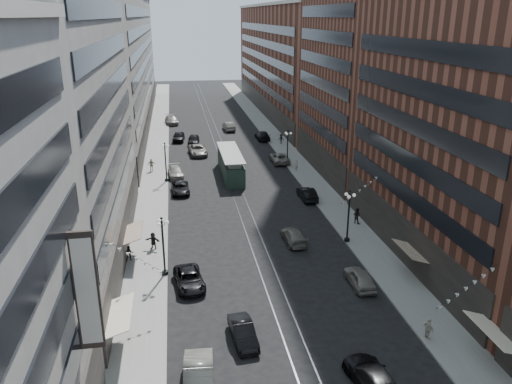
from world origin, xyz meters
TOP-DOWN VIEW (x-y plane):
  - ground at (0.00, 60.00)m, footprint 220.00×220.00m
  - sidewalk_west at (-11.00, 70.00)m, footprint 4.00×180.00m
  - sidewalk_east at (11.00, 70.00)m, footprint 4.00×180.00m
  - rail_west at (-0.70, 70.00)m, footprint 0.12×180.00m
  - rail_east at (0.70, 70.00)m, footprint 0.12×180.00m
  - building_west_mid at (-17.00, 33.00)m, footprint 8.00×36.00m
  - building_west_far at (-17.00, 96.00)m, footprint 8.00×90.00m
  - building_east_mid at (17.00, 28.00)m, footprint 8.00×30.00m
  - building_east_tower at (17.00, 56.00)m, footprint 8.00×26.00m
  - building_east_far at (17.00, 105.00)m, footprint 8.00×72.00m
  - lamppost_sw_far at (-9.20, 28.00)m, footprint 1.03×1.14m
  - lamppost_sw_mid at (-9.20, 55.00)m, footprint 1.03×1.14m
  - lamppost_se_far at (9.20, 32.00)m, footprint 1.03×1.14m
  - lamppost_se_mid at (9.20, 60.00)m, footprint 1.03×1.14m
  - streetcar at (0.00, 56.59)m, footprint 2.82×12.76m
  - car_1 at (-7.01, 12.83)m, footprint 2.14×5.35m
  - car_2 at (-7.11, 25.76)m, footprint 2.89×5.23m
  - car_4 at (7.40, 23.47)m, footprint 1.79×4.39m
  - car_5 at (-3.59, 17.44)m, footprint 1.88×4.41m
  - car_6 at (3.73, 11.22)m, footprint 2.81×5.73m
  - pedestrian_2 at (-12.50, 31.12)m, footprint 0.81×0.56m
  - pedestrian_4 at (9.50, 15.36)m, footprint 0.68×1.04m
  - car_7 at (-7.39, 50.02)m, footprint 2.39×4.95m
  - car_8 at (-7.94, 57.26)m, footprint 2.40×5.10m
  - car_9 at (-7.15, 79.07)m, footprint 2.53×5.24m
  - car_10 at (8.40, 44.95)m, footprint 1.78×4.72m
  - car_11 at (8.40, 62.00)m, footprint 2.62×5.61m
  - car_12 at (8.40, 77.63)m, footprint 2.34×5.57m
  - car_13 at (-4.50, 76.44)m, footprint 2.42×5.07m
  - car_14 at (3.08, 86.60)m, footprint 2.29×5.39m
  - pedestrian_5 at (-10.38, 33.47)m, footprint 1.62×1.07m
  - pedestrian_6 at (-11.42, 60.19)m, footprint 1.18×0.69m
  - pedestrian_7 at (11.81, 36.38)m, footprint 0.95×0.97m
  - pedestrian_8 at (9.88, 57.03)m, footprint 0.64×0.49m
  - pedestrian_9 at (11.12, 73.56)m, footprint 1.23×0.90m
  - car_extra_0 at (3.80, 32.97)m, footprint 2.11×4.87m
  - car_extra_1 at (-4.13, 68.81)m, footprint 3.20×6.12m
  - car_extra_2 at (-8.40, 94.79)m, footprint 3.07×6.17m

SIDE VIEW (x-z plane):
  - ground at x=0.00m, z-range 0.00..0.00m
  - rail_west at x=-0.70m, z-range 0.00..0.02m
  - rail_east at x=0.70m, z-range 0.00..0.02m
  - sidewalk_west at x=-11.00m, z-range 0.00..0.15m
  - sidewalk_east at x=11.00m, z-range 0.00..0.15m
  - car_7 at x=-7.39m, z-range 0.00..1.36m
  - car_2 at x=-7.11m, z-range 0.00..1.39m
  - car_extra_0 at x=3.80m, z-range 0.00..1.40m
  - car_5 at x=-3.59m, z-range 0.00..1.41m
  - car_8 at x=-7.94m, z-range 0.00..1.44m
  - car_4 at x=7.40m, z-range 0.00..1.49m
  - car_10 at x=8.40m, z-range 0.00..1.54m
  - car_11 at x=8.40m, z-range 0.00..1.55m
  - car_6 at x=3.73m, z-range 0.00..1.60m
  - car_12 at x=8.40m, z-range 0.00..1.60m
  - car_extra_1 at x=-4.13m, z-range 0.00..1.64m
  - car_13 at x=-4.50m, z-range 0.00..1.67m
  - car_extra_2 at x=-8.40m, z-range 0.00..1.72m
  - car_9 at x=-7.15m, z-range 0.00..1.72m
  - car_14 at x=3.08m, z-range 0.00..1.73m
  - car_1 at x=-7.01m, z-range 0.00..1.73m
  - pedestrian_2 at x=-12.50m, z-range 0.15..1.67m
  - pedestrian_8 at x=9.88m, z-range 0.15..1.70m
  - pedestrian_4 at x=9.50m, z-range 0.15..1.78m
  - pedestrian_5 at x=-10.38m, z-range 0.15..1.85m
  - pedestrian_9 at x=11.12m, z-range 0.15..1.91m
  - pedestrian_7 at x=11.81m, z-range 0.15..1.95m
  - pedestrian_6 at x=-11.42m, z-range 0.15..2.05m
  - streetcar at x=0.00m, z-range -0.14..3.39m
  - lamppost_sw_far at x=-9.20m, z-range 0.34..5.86m
  - lamppost_sw_mid at x=-9.20m, z-range 0.34..5.86m
  - lamppost_se_far at x=9.20m, z-range 0.34..5.86m
  - lamppost_se_mid at x=9.20m, z-range 0.34..5.86m
  - building_east_mid at x=17.00m, z-range 0.00..24.00m
  - building_east_far at x=17.00m, z-range 0.00..24.00m
  - building_west_far at x=-17.00m, z-range 0.00..26.00m
  - building_west_mid at x=-17.00m, z-range 0.00..28.00m
  - building_east_tower at x=17.00m, z-range 0.00..42.00m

